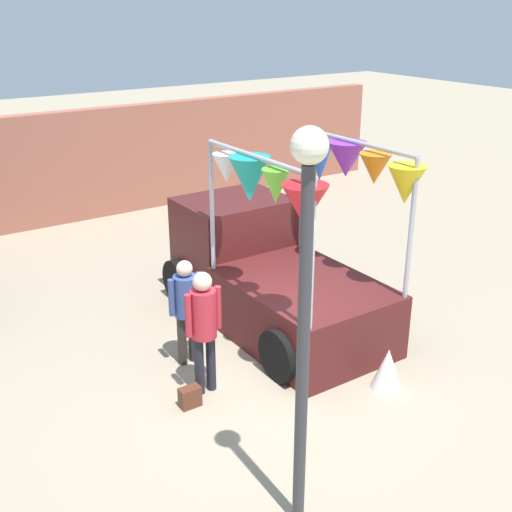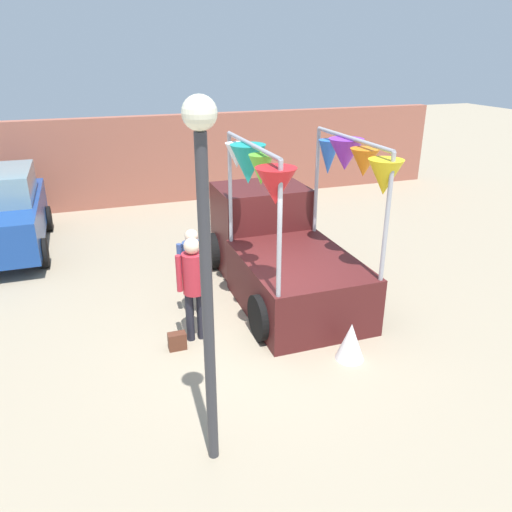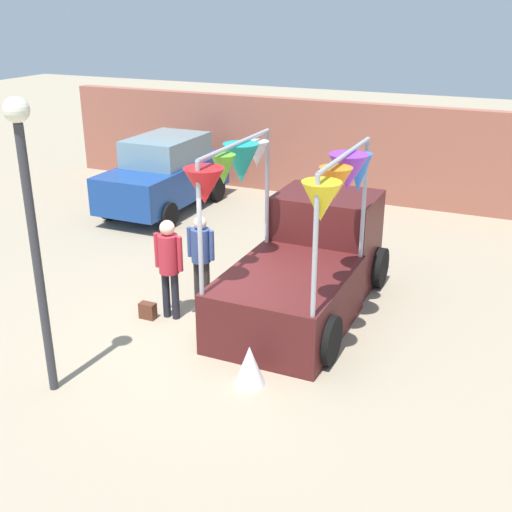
# 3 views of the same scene
# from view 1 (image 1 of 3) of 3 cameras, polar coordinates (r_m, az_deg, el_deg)

# --- Properties ---
(ground_plane) EXTENTS (60.00, 60.00, 0.00)m
(ground_plane) POSITION_cam_1_polar(r_m,az_deg,el_deg) (9.36, 1.23, -10.11)
(ground_plane) COLOR gray
(vendor_truck) EXTENTS (2.52, 4.15, 3.05)m
(vendor_truck) POSITION_cam_1_polar(r_m,az_deg,el_deg) (10.44, 1.04, -0.83)
(vendor_truck) COLOR #4C1919
(vendor_truck) RESTS_ON ground
(person_customer) EXTENTS (0.53, 0.34, 1.75)m
(person_customer) POSITION_cam_1_polar(r_m,az_deg,el_deg) (8.41, -4.68, -5.78)
(person_customer) COLOR black
(person_customer) RESTS_ON ground
(person_vendor) EXTENTS (0.53, 0.34, 1.60)m
(person_vendor) POSITION_cam_1_polar(r_m,az_deg,el_deg) (9.16, -6.25, -4.14)
(person_vendor) COLOR #2D2823
(person_vendor) RESTS_ON ground
(handbag) EXTENTS (0.28, 0.16, 0.28)m
(handbag) POSITION_cam_1_polar(r_m,az_deg,el_deg) (8.59, -5.89, -12.36)
(handbag) COLOR #592D1E
(handbag) RESTS_ON ground
(street_lamp) EXTENTS (0.32, 0.32, 4.02)m
(street_lamp) POSITION_cam_1_polar(r_m,az_deg,el_deg) (5.62, 4.38, -2.75)
(street_lamp) COLOR #333338
(street_lamp) RESTS_ON ground
(brick_boundary_wall) EXTENTS (18.00, 0.36, 2.60)m
(brick_boundary_wall) POSITION_cam_1_polar(r_m,az_deg,el_deg) (15.80, -16.23, 7.60)
(brick_boundary_wall) COLOR #9E5947
(brick_boundary_wall) RESTS_ON ground
(folded_kite_bundle_white) EXTENTS (0.55, 0.55, 0.60)m
(folded_kite_bundle_white) POSITION_cam_1_polar(r_m,az_deg,el_deg) (9.00, 11.61, -9.81)
(folded_kite_bundle_white) COLOR white
(folded_kite_bundle_white) RESTS_ON ground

